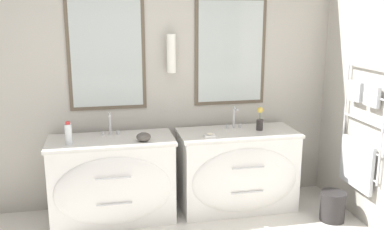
{
  "coord_description": "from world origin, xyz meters",
  "views": [
    {
      "loc": [
        -0.29,
        -2.3,
        1.92
      ],
      "look_at": [
        0.47,
        1.32,
        1.04
      ],
      "focal_mm": 40.0,
      "sensor_mm": 36.0,
      "label": 1
    }
  ],
  "objects": [
    {
      "name": "soap_dish",
      "position": [
        0.66,
        1.43,
        0.81
      ],
      "size": [
        0.1,
        0.07,
        0.04
      ],
      "color": "white",
      "rests_on": "vanity_right"
    },
    {
      "name": "toiletry_bottle",
      "position": [
        -0.61,
        1.48,
        0.89
      ],
      "size": [
        0.06,
        0.06,
        0.21
      ],
      "color": "silver",
      "rests_on": "vanity_left"
    },
    {
      "name": "wall_back",
      "position": [
        0.01,
        1.92,
        1.31
      ],
      "size": [
        5.7,
        0.17,
        2.6
      ],
      "color": "#B2ADA3",
      "rests_on": "ground_plane"
    },
    {
      "name": "amenity_bowl",
      "position": [
        0.05,
        1.44,
        0.83
      ],
      "size": [
        0.13,
        0.13,
        0.08
      ],
      "color": "#4C4742",
      "rests_on": "vanity_left"
    },
    {
      "name": "faucet_right",
      "position": [
        0.99,
        1.7,
        0.9
      ],
      "size": [
        0.17,
        0.14,
        0.22
      ],
      "color": "silver",
      "rests_on": "vanity_right"
    },
    {
      "name": "faucet_left",
      "position": [
        -0.24,
        1.7,
        0.9
      ],
      "size": [
        0.17,
        0.14,
        0.22
      ],
      "color": "silver",
      "rests_on": "vanity_left"
    },
    {
      "name": "flower_vase",
      "position": [
        1.21,
        1.58,
        0.89
      ],
      "size": [
        0.07,
        0.07,
        0.23
      ],
      "color": "#332D2D",
      "rests_on": "vanity_right"
    },
    {
      "name": "vanity_right",
      "position": [
        0.99,
        1.54,
        0.4
      ],
      "size": [
        1.16,
        0.61,
        0.79
      ],
      "color": "white",
      "rests_on": "ground_plane"
    },
    {
      "name": "waste_bin",
      "position": [
        1.79,
        1.09,
        0.15
      ],
      "size": [
        0.23,
        0.23,
        0.28
      ],
      "color": "#282626",
      "rests_on": "ground_plane"
    },
    {
      "name": "vanity_left",
      "position": [
        -0.24,
        1.54,
        0.4
      ],
      "size": [
        1.16,
        0.61,
        0.79
      ],
      "color": "white",
      "rests_on": "ground_plane"
    }
  ]
}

